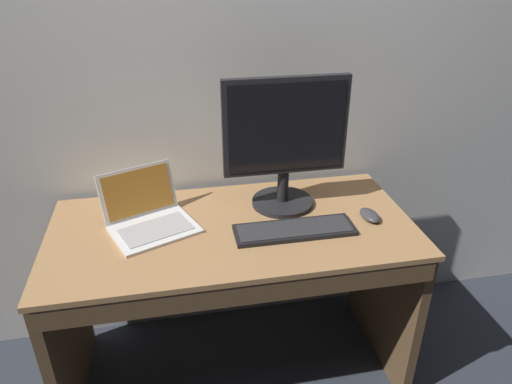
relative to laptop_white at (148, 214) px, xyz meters
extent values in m
plane|color=#2D333D|center=(0.32, -0.07, -0.82)|extent=(14.00, 14.00, 0.00)
cube|color=silver|center=(0.32, 0.33, 0.68)|extent=(4.91, 0.04, 3.00)
cube|color=#A87A4C|center=(0.32, -0.07, -0.06)|extent=(1.42, 0.69, 0.02)
cube|color=brown|center=(-0.37, -0.07, -0.44)|extent=(0.04, 0.63, 0.75)
cube|color=brown|center=(1.01, -0.07, -0.44)|extent=(0.04, 0.63, 0.75)
cube|color=brown|center=(0.32, -0.40, -0.11)|extent=(1.36, 0.02, 0.08)
cube|color=white|center=(0.02, -0.05, -0.04)|extent=(0.37, 0.33, 0.01)
cube|color=#ACACAC|center=(0.03, -0.06, -0.03)|extent=(0.30, 0.24, 0.00)
cube|color=white|center=(-0.03, 0.08, 0.06)|extent=(0.30, 0.17, 0.19)
cube|color=#C67F2D|center=(-0.03, 0.07, 0.06)|extent=(0.27, 0.15, 0.17)
cylinder|color=black|center=(0.55, 0.06, -0.04)|extent=(0.26, 0.26, 0.02)
cylinder|color=black|center=(0.55, 0.06, 0.04)|extent=(0.05, 0.05, 0.14)
cube|color=black|center=(0.55, 0.05, 0.30)|extent=(0.49, 0.03, 0.39)
cube|color=black|center=(0.55, 0.03, 0.30)|extent=(0.46, 0.00, 0.35)
cube|color=black|center=(0.55, -0.16, -0.04)|extent=(0.46, 0.15, 0.02)
cube|color=#2D2D30|center=(0.55, -0.16, -0.03)|extent=(0.43, 0.12, 0.00)
ellipsoid|color=#38383D|center=(0.87, -0.12, -0.03)|extent=(0.08, 0.12, 0.03)
camera|label=1|loc=(0.11, -1.62, 0.92)|focal=32.86mm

